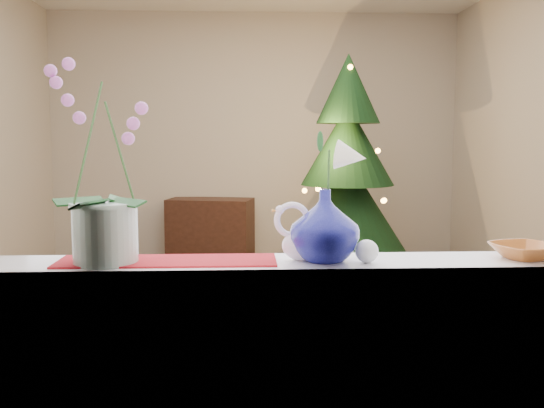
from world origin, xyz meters
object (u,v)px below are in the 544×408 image
(swan, at_px, (306,233))
(blue_vase, at_px, (325,220))
(paperweight, at_px, (367,251))
(side_table, at_px, (211,229))
(orchid_pot, at_px, (103,162))
(xmas_tree, at_px, (347,167))
(amber_dish, at_px, (525,252))

(swan, distance_m, blue_vase, 0.08)
(blue_vase, xyz_separation_m, paperweight, (0.13, -0.04, -0.10))
(paperweight, distance_m, side_table, 4.77)
(orchid_pot, distance_m, side_table, 4.73)
(blue_vase, distance_m, paperweight, 0.17)
(swan, bearing_deg, paperweight, -0.47)
(xmas_tree, xyz_separation_m, side_table, (-1.34, 0.90, -0.72))
(side_table, bearing_deg, xmas_tree, -21.09)
(swan, bearing_deg, blue_vase, -2.25)
(orchid_pot, bearing_deg, swan, 2.39)
(orchid_pot, height_order, xmas_tree, xmas_tree)
(side_table, bearing_deg, amber_dish, -61.64)
(orchid_pot, height_order, amber_dish, orchid_pot)
(amber_dish, bearing_deg, paperweight, -175.49)
(orchid_pot, height_order, paperweight, orchid_pot)
(amber_dish, bearing_deg, blue_vase, -179.40)
(orchid_pot, relative_size, blue_vase, 2.40)
(amber_dish, relative_size, side_table, 0.19)
(amber_dish, bearing_deg, xmas_tree, 89.27)
(swan, relative_size, amber_dish, 1.22)
(swan, height_order, side_table, swan)
(side_table, bearing_deg, swan, -70.25)
(blue_vase, bearing_deg, amber_dish, 0.60)
(amber_dish, height_order, xmas_tree, xmas_tree)
(swan, height_order, xmas_tree, xmas_tree)
(orchid_pot, distance_m, paperweight, 0.88)
(blue_vase, bearing_deg, swan, 162.30)
(orchid_pot, bearing_deg, amber_dish, 0.61)
(orchid_pot, relative_size, xmas_tree, 0.31)
(swan, height_order, blue_vase, blue_vase)
(orchid_pot, height_order, swan, orchid_pot)
(paperweight, distance_m, amber_dish, 0.54)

